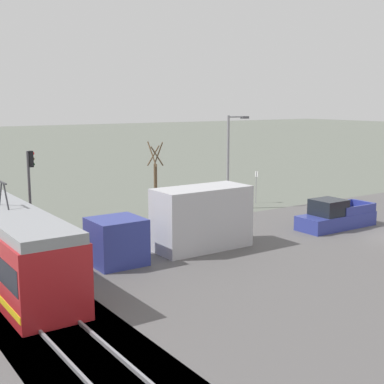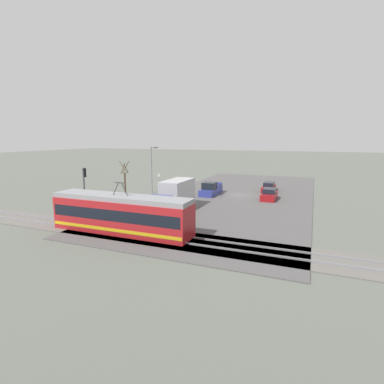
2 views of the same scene
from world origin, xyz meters
TOP-DOWN VIEW (x-y plane):
  - ground_plane at (0.00, 0.00)m, footprint 320.00×320.00m
  - road_surface at (0.00, 0.00)m, footprint 20.74×50.13m
  - rail_bed at (0.00, 21.08)m, footprint 64.02×4.40m
  - light_rail_tram at (5.31, 21.08)m, footprint 13.02×2.70m
  - box_truck at (4.59, 12.10)m, footprint 2.40×9.02m
  - pickup_truck at (3.73, 1.08)m, footprint 1.99×5.48m
  - sedan_car_0 at (-4.78, 1.52)m, footprint 1.84×4.22m
  - sedan_car_1 at (-3.81, -5.10)m, footprint 1.73×4.79m
  - traffic_light_pole at (12.28, 17.70)m, footprint 0.28×0.47m
  - street_tree at (13.61, 8.47)m, footprint 1.24×1.03m
  - street_lamp_near_crossing at (12.76, 2.45)m, footprint 0.36×1.95m
  - no_parking_sign at (13.29, -0.61)m, footprint 0.32×0.08m

SIDE VIEW (x-z plane):
  - ground_plane at x=0.00m, z-range 0.00..0.00m
  - road_surface at x=0.00m, z-range 0.00..0.08m
  - rail_bed at x=0.00m, z-range -0.06..0.16m
  - sedan_car_1 at x=-3.81m, z-range -0.05..1.38m
  - sedan_car_0 at x=-4.78m, z-range -0.05..1.46m
  - pickup_truck at x=3.73m, z-range -0.15..1.75m
  - no_parking_sign at x=13.29m, z-range 0.26..2.81m
  - box_truck at x=4.59m, z-range -0.05..3.33m
  - light_rail_tram at x=5.31m, z-range -0.53..3.91m
  - street_tree at x=13.61m, z-range -0.24..5.02m
  - traffic_light_pole at x=12.28m, z-range 0.77..5.97m
  - street_lamp_near_crossing at x=12.76m, z-range 0.61..7.62m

